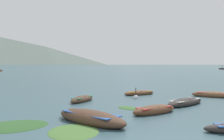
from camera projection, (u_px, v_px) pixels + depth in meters
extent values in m
plane|color=#385660|center=(127.00, 65.00, 1504.65)|extent=(6000.00, 6000.00, 0.00)
cone|color=slate|center=(8.00, 27.00, 1808.67)|extent=(2174.92, 2174.92, 538.20)
cone|color=slate|center=(106.00, 44.00, 1786.05)|extent=(1230.84, 1230.84, 281.80)
cone|color=#56665B|center=(208.00, 30.00, 1716.81)|extent=(1507.82, 1507.82, 465.90)
ellipsoid|color=#4C3323|center=(82.00, 99.00, 19.88)|extent=(1.93, 3.20, 0.57)
cube|color=#197A56|center=(82.00, 97.00, 19.87)|extent=(1.39, 2.31, 0.05)
cube|color=#4C3323|center=(82.00, 97.00, 19.87)|extent=(0.64, 0.30, 0.04)
ellipsoid|color=brown|center=(214.00, 95.00, 22.55)|extent=(3.95, 2.77, 0.62)
cube|color=#B22D28|center=(214.00, 93.00, 22.54)|extent=(2.84, 2.00, 0.05)
cube|color=brown|center=(214.00, 92.00, 22.54)|extent=(0.43, 0.73, 0.04)
ellipsoid|color=#4C3323|center=(91.00, 118.00, 12.74)|extent=(4.49, 4.09, 0.77)
cube|color=#28519E|center=(91.00, 113.00, 12.74)|extent=(3.23, 2.95, 0.05)
cube|color=#4C3323|center=(91.00, 112.00, 12.74)|extent=(0.72, 0.84, 0.04)
ellipsoid|color=brown|center=(154.00, 110.00, 15.10)|extent=(3.19, 2.83, 0.62)
cube|color=#B22D28|center=(154.00, 107.00, 15.10)|extent=(2.29, 2.04, 0.05)
cube|color=brown|center=(154.00, 106.00, 15.10)|extent=(0.52, 0.62, 0.04)
ellipsoid|color=#2D2826|center=(185.00, 102.00, 18.23)|extent=(3.68, 3.89, 0.61)
cube|color=#B7B2A3|center=(185.00, 100.00, 18.22)|extent=(2.65, 2.80, 0.05)
cube|color=#2D2826|center=(185.00, 99.00, 18.22)|extent=(0.67, 0.62, 0.04)
ellipsoid|color=brown|center=(139.00, 93.00, 24.22)|extent=(3.37, 2.68, 0.51)
cube|color=orange|center=(139.00, 92.00, 24.21)|extent=(2.42, 1.93, 0.05)
cube|color=brown|center=(139.00, 91.00, 24.21)|extent=(0.45, 0.63, 0.04)
cylinder|color=#4C4742|center=(221.00, 67.00, 138.40)|extent=(0.10, 0.10, 1.80)
cylinder|color=#4C4742|center=(222.00, 67.00, 136.19)|extent=(0.10, 0.10, 1.80)
sphere|color=silver|center=(136.00, 98.00, 21.52)|extent=(0.44, 0.44, 0.44)
cylinder|color=black|center=(136.00, 93.00, 21.51)|extent=(0.06, 0.06, 0.84)
ellipsoid|color=#2D5628|center=(13.00, 126.00, 11.98)|extent=(4.13, 3.87, 0.14)
ellipsoid|color=#38662D|center=(128.00, 108.00, 16.88)|extent=(1.99, 2.07, 0.14)
ellipsoid|color=#477033|center=(73.00, 132.00, 11.01)|extent=(2.68, 3.16, 0.14)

